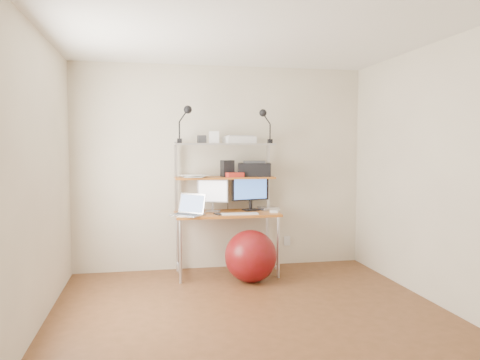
% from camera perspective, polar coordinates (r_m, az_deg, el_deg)
% --- Properties ---
extents(room, '(3.60, 3.60, 3.60)m').
position_cam_1_polar(room, '(4.04, 1.70, 0.42)').
color(room, brown).
rests_on(room, ground).
extents(computer_desk, '(1.20, 0.60, 1.57)m').
position_cam_1_polar(computer_desk, '(5.54, -1.77, -1.67)').
color(computer_desk, '#BB6524').
rests_on(computer_desk, ground).
extents(desktop, '(1.20, 0.60, 0.00)m').
position_cam_1_polar(desktop, '(5.50, -1.66, -3.96)').
color(desktop, '#BB6524').
rests_on(desktop, computer_desk).
extents(mid_shelf, '(1.18, 0.34, 0.00)m').
position_cam_1_polar(mid_shelf, '(5.59, -1.88, 0.39)').
color(mid_shelf, '#BB6524').
rests_on(mid_shelf, computer_desk).
extents(top_shelf, '(1.18, 0.34, 0.00)m').
position_cam_1_polar(top_shelf, '(5.58, -1.89, 4.50)').
color(top_shelf, silver).
rests_on(top_shelf, computer_desk).
extents(floor, '(3.60, 3.60, 0.00)m').
position_cam_1_polar(floor, '(4.31, 1.66, -16.41)').
color(floor, brown).
rests_on(floor, ground).
extents(wall_outlet, '(0.08, 0.01, 0.12)m').
position_cam_1_polar(wall_outlet, '(6.10, 5.77, -7.38)').
color(wall_outlet, silver).
rests_on(wall_outlet, room).
extents(monitor_silver, '(0.36, 0.17, 0.41)m').
position_cam_1_polar(monitor_silver, '(5.55, -3.37, -1.63)').
color(monitor_silver, '#B3B2B7').
rests_on(monitor_silver, desktop).
extents(monitor_black, '(0.48, 0.18, 0.48)m').
position_cam_1_polar(monitor_black, '(5.66, 1.27, -1.27)').
color(monitor_black, black).
rests_on(monitor_black, desktop).
extents(laptop, '(0.44, 0.43, 0.30)m').
position_cam_1_polar(laptop, '(5.30, -6.16, -3.73)').
color(laptop, '#BABABE').
rests_on(laptop, desktop).
extents(keyboard, '(0.43, 0.14, 0.01)m').
position_cam_1_polar(keyboard, '(5.34, -0.05, -4.14)').
color(keyboard, silver).
rests_on(keyboard, desktop).
extents(mouse, '(0.11, 0.08, 0.03)m').
position_cam_1_polar(mouse, '(5.49, 4.14, -3.85)').
color(mouse, silver).
rests_on(mouse, desktop).
extents(mac_mini, '(0.24, 0.24, 0.04)m').
position_cam_1_polar(mac_mini, '(5.71, 3.44, -3.48)').
color(mac_mini, '#BABABE').
rests_on(mac_mini, desktop).
extents(phone, '(0.12, 0.16, 0.01)m').
position_cam_1_polar(phone, '(5.32, -2.58, -4.18)').
color(phone, black).
rests_on(phone, desktop).
extents(printer, '(0.44, 0.35, 0.19)m').
position_cam_1_polar(printer, '(5.67, 1.77, 1.33)').
color(printer, black).
rests_on(printer, mid_shelf).
extents(nas_cube, '(0.16, 0.16, 0.20)m').
position_cam_1_polar(nas_cube, '(5.60, -1.55, 1.41)').
color(nas_cube, black).
rests_on(nas_cube, mid_shelf).
extents(red_box, '(0.22, 0.17, 0.05)m').
position_cam_1_polar(red_box, '(5.52, -0.67, 0.64)').
color(red_box, red).
rests_on(red_box, mid_shelf).
extents(scanner, '(0.39, 0.29, 0.10)m').
position_cam_1_polar(scanner, '(5.63, -0.09, 4.95)').
color(scanner, silver).
rests_on(scanner, top_shelf).
extents(box_white, '(0.13, 0.12, 0.14)m').
position_cam_1_polar(box_white, '(5.55, -3.18, 5.22)').
color(box_white, silver).
rests_on(box_white, top_shelf).
extents(box_grey, '(0.10, 0.10, 0.09)m').
position_cam_1_polar(box_grey, '(5.56, -4.68, 4.97)').
color(box_grey, '#323234').
rests_on(box_grey, top_shelf).
extents(clip_lamp_left, '(0.17, 0.10, 0.43)m').
position_cam_1_polar(clip_lamp_left, '(5.43, -6.60, 7.80)').
color(clip_lamp_left, black).
rests_on(clip_lamp_left, top_shelf).
extents(clip_lamp_right, '(0.16, 0.09, 0.40)m').
position_cam_1_polar(clip_lamp_right, '(5.61, 3.00, 7.50)').
color(clip_lamp_right, black).
rests_on(clip_lamp_right, top_shelf).
extents(exercise_ball, '(0.58, 0.58, 0.58)m').
position_cam_1_polar(exercise_ball, '(5.28, 1.31, -9.26)').
color(exercise_ball, maroon).
rests_on(exercise_ball, floor).
extents(paper_stack, '(0.37, 0.42, 0.03)m').
position_cam_1_polar(paper_stack, '(5.53, -5.60, 0.49)').
color(paper_stack, white).
rests_on(paper_stack, mid_shelf).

